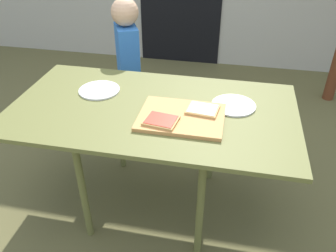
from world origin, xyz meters
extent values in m
plane|color=brown|center=(0.00, 0.00, 0.00)|extent=(16.00, 16.00, 0.00)
cube|color=olive|center=(0.00, 0.00, 0.70)|extent=(1.51, 0.83, 0.02)
cylinder|color=olive|center=(-0.31, -0.31, 0.34)|extent=(0.04, 0.04, 0.68)
cylinder|color=olive|center=(0.31, -0.31, 0.34)|extent=(0.04, 0.04, 0.68)
cylinder|color=olive|center=(-0.31, 0.31, 0.34)|extent=(0.04, 0.04, 0.68)
cylinder|color=olive|center=(0.31, 0.31, 0.34)|extent=(0.04, 0.04, 0.68)
cube|color=tan|center=(0.17, -0.08, 0.72)|extent=(0.43, 0.33, 0.02)
cube|color=tan|center=(0.08, -0.15, 0.73)|extent=(0.17, 0.15, 0.01)
cube|color=red|center=(0.08, -0.15, 0.74)|extent=(0.16, 0.14, 0.00)
cube|color=tan|center=(0.27, -0.01, 0.73)|extent=(0.17, 0.15, 0.01)
cube|color=beige|center=(0.27, -0.01, 0.74)|extent=(0.15, 0.13, 0.00)
cylinder|color=white|center=(-0.34, 0.12, 0.71)|extent=(0.23, 0.23, 0.01)
cylinder|color=white|center=(0.42, 0.10, 0.71)|extent=(0.23, 0.23, 0.01)
cylinder|color=#304134|center=(-0.40, 0.80, 0.25)|extent=(0.09, 0.09, 0.50)
cylinder|color=#304134|center=(-0.33, 0.68, 0.25)|extent=(0.09, 0.09, 0.50)
cube|color=blue|center=(-0.37, 0.74, 0.70)|extent=(0.23, 0.28, 0.39)
sphere|color=#E2AF86|center=(-0.37, 0.74, 0.99)|extent=(0.19, 0.19, 0.19)
camera|label=1|loc=(0.40, -1.53, 1.64)|focal=37.01mm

